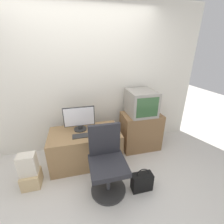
# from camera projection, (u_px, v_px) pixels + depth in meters

# --- Properties ---
(ground_plane) EXTENTS (12.00, 12.00, 0.00)m
(ground_plane) POSITION_uv_depth(u_px,v_px,m) (99.00, 199.00, 1.98)
(ground_plane) COLOR beige
(wall_back) EXTENTS (4.40, 0.05, 2.60)m
(wall_back) POSITION_uv_depth(u_px,v_px,m) (84.00, 81.00, 2.66)
(wall_back) COLOR silver
(wall_back) RESTS_ON ground_plane
(desk) EXTENTS (1.14, 0.63, 0.58)m
(desk) POSITION_uv_depth(u_px,v_px,m) (86.00, 147.00, 2.55)
(desk) COLOR #937047
(desk) RESTS_ON ground_plane
(side_stand) EXTENTS (0.72, 0.47, 0.71)m
(side_stand) POSITION_uv_depth(u_px,v_px,m) (140.00, 131.00, 2.92)
(side_stand) COLOR olive
(side_stand) RESTS_ON ground_plane
(main_monitor) EXTENTS (0.50, 0.21, 0.40)m
(main_monitor) POSITION_uv_depth(u_px,v_px,m) (79.00, 119.00, 2.44)
(main_monitor) COLOR #2D2D2D
(main_monitor) RESTS_ON desk
(keyboard) EXTENTS (0.31, 0.13, 0.01)m
(keyboard) POSITION_uv_depth(u_px,v_px,m) (83.00, 136.00, 2.33)
(keyboard) COLOR #2D2D2D
(keyboard) RESTS_ON desk
(mouse) EXTENTS (0.06, 0.04, 0.03)m
(mouse) POSITION_uv_depth(u_px,v_px,m) (97.00, 133.00, 2.39)
(mouse) COLOR silver
(mouse) RESTS_ON desk
(crt_tv) EXTENTS (0.48, 0.54, 0.44)m
(crt_tv) POSITION_uv_depth(u_px,v_px,m) (141.00, 103.00, 2.71)
(crt_tv) COLOR gray
(crt_tv) RESTS_ON side_stand
(office_chair) EXTENTS (0.48, 0.48, 0.93)m
(office_chair) POSITION_uv_depth(u_px,v_px,m) (107.00, 163.00, 1.99)
(office_chair) COLOR #333333
(office_chair) RESTS_ON ground_plane
(cardboard_box_lower) EXTENTS (0.25, 0.25, 0.22)m
(cardboard_box_lower) POSITION_uv_depth(u_px,v_px,m) (32.00, 179.00, 2.14)
(cardboard_box_lower) COLOR #D1B27F
(cardboard_box_lower) RESTS_ON ground_plane
(cardboard_box_upper) EXTENTS (0.23, 0.16, 0.31)m
(cardboard_box_upper) POSITION_uv_depth(u_px,v_px,m) (28.00, 164.00, 2.04)
(cardboard_box_upper) COLOR beige
(cardboard_box_upper) RESTS_ON cardboard_box_lower
(handbag) EXTENTS (0.29, 0.14, 0.36)m
(handbag) POSITION_uv_depth(u_px,v_px,m) (142.00, 182.00, 2.07)
(handbag) COLOR black
(handbag) RESTS_ON ground_plane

